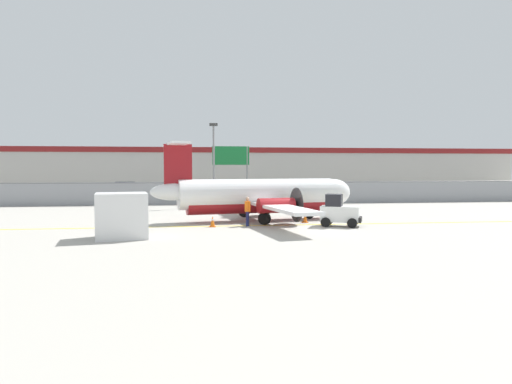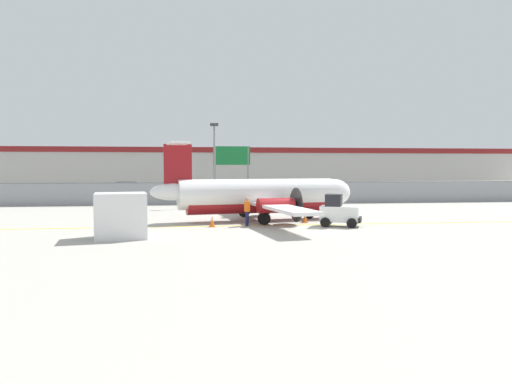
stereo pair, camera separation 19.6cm
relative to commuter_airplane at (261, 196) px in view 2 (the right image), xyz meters
name	(u,v)px [view 2 (the right image)]	position (x,y,z in m)	size (l,w,h in m)	color
ground_plane	(287,225)	(1.20, -2.56, -1.60)	(140.00, 140.00, 0.01)	#ADA89E
perimeter_fence	(255,192)	(1.20, 13.44, -0.49)	(98.00, 0.10, 2.10)	gray
parking_lot_strip	(244,196)	(1.20, 24.94, -1.54)	(98.00, 17.00, 0.12)	#38383A
background_building	(233,169)	(1.20, 43.43, 1.66)	(91.00, 8.10, 6.50)	beige
commuter_airplane	(261,196)	(0.00, 0.00, 0.00)	(13.44, 16.03, 4.92)	white
baggage_tug	(339,212)	(4.10, -3.50, -0.75)	(2.58, 2.10, 1.88)	silver
ground_crew_worker	(247,210)	(-1.19, -2.66, -0.65)	(0.42, 0.55, 1.70)	#191E4C
cargo_container	(121,215)	(-7.74, -6.52, -0.50)	(2.71, 2.38, 2.20)	silver
traffic_cone_near_left	(323,211)	(4.88, 2.93, -1.29)	(0.36, 0.36, 0.64)	orange
traffic_cone_near_right	(330,213)	(4.90, 1.18, -1.29)	(0.36, 0.36, 0.64)	orange
traffic_cone_far_left	(305,218)	(2.54, -1.50, -1.29)	(0.36, 0.36, 0.64)	orange
traffic_cone_far_right	(212,221)	(-3.25, -2.85, -1.29)	(0.36, 0.36, 0.64)	orange
parked_car_0	(126,188)	(-13.16, 28.64, -0.71)	(4.25, 2.11, 1.58)	navy
parked_car_1	(190,189)	(-5.19, 25.17, -0.71)	(4.27, 2.14, 1.58)	black
parked_car_2	(250,189)	(1.82, 24.22, -0.71)	(4.38, 2.42, 1.58)	silver
parked_car_3	(306,188)	(8.89, 25.53, -0.71)	(4.36, 2.35, 1.58)	#19662D
parked_car_4	(360,190)	(13.94, 20.47, -0.71)	(4.32, 2.26, 1.58)	navy
apron_light_pole	(214,158)	(-2.71, 10.67, 2.70)	(0.70, 0.30, 7.27)	slate
highway_sign	(232,160)	(-0.89, 15.25, 2.54)	(3.60, 0.14, 5.50)	slate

